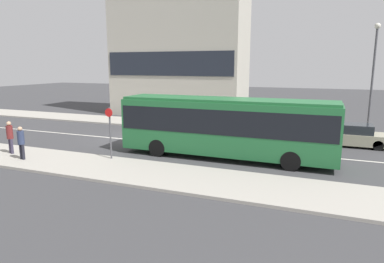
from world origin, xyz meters
The scene contains 11 objects.
ground_plane centered at (0.00, 0.00, 0.00)m, with size 120.00×120.00×0.00m, color #3A3A3D.
sidewalk_near centered at (0.00, -6.25, 0.07)m, with size 44.00×3.50×0.13m.
sidewalk_far centered at (0.00, 6.25, 0.07)m, with size 44.00×3.50×0.13m.
lane_centerline centered at (0.00, 0.00, 0.00)m, with size 41.80×0.16×0.01m.
apartment_block_left_tower centered at (-1.42, 11.94, 9.27)m, with size 13.14×4.95×18.56m.
city_bus centered at (7.54, -2.08, 1.86)m, with size 11.54×2.49×3.24m.
parked_car_0 centered at (14.20, 3.60, 0.65)m, with size 4.09×1.77×1.39m.
pedestrian_near_stop centered at (-3.66, -6.08, 1.17)m, with size 0.34×0.34×1.81m.
pedestrian_down_pavement centered at (-2.09, -6.76, 1.12)m, with size 0.35×0.34×1.74m.
bus_stop_sign centered at (2.13, -4.91, 1.71)m, with size 0.44×0.12×2.72m.
street_lamp centered at (15.11, 5.32, 4.62)m, with size 0.36×0.36×7.43m.
Camera 1 is at (12.56, -19.54, 4.97)m, focal length 32.00 mm.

